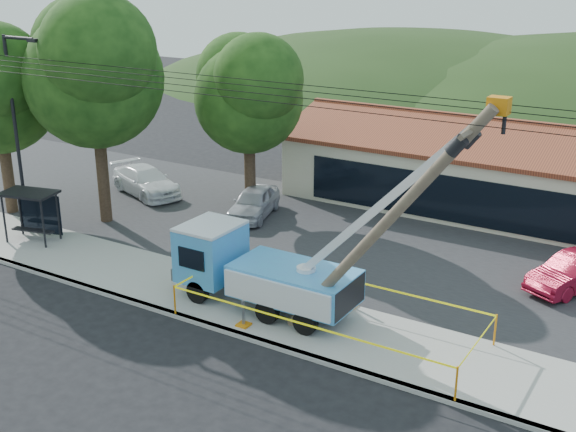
# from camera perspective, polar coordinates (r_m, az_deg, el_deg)

# --- Properties ---
(ground) EXTENTS (120.00, 120.00, 0.00)m
(ground) POSITION_cam_1_polar(r_m,az_deg,el_deg) (23.16, -6.99, -11.57)
(ground) COLOR black
(ground) RESTS_ON ground
(curb) EXTENTS (60.00, 0.25, 0.15)m
(curb) POSITION_cam_1_polar(r_m,az_deg,el_deg) (24.56, -3.92, -9.33)
(curb) COLOR #A2A098
(curb) RESTS_ON ground
(sidewalk) EXTENTS (60.00, 4.00, 0.15)m
(sidewalk) POSITION_cam_1_polar(r_m,az_deg,el_deg) (25.95, -1.47, -7.63)
(sidewalk) COLOR #A2A098
(sidewalk) RESTS_ON ground
(parking_lot) EXTENTS (60.00, 12.00, 0.10)m
(parking_lot) POSITION_cam_1_polar(r_m,az_deg,el_deg) (32.36, 6.29, -2.16)
(parking_lot) COLOR #28282B
(parking_lot) RESTS_ON ground
(strip_mall) EXTENTS (22.50, 8.53, 4.67)m
(strip_mall) POSITION_cam_1_polar(r_m,az_deg,el_deg) (37.71, 17.20, 3.13)
(strip_mall) COLOR beige
(strip_mall) RESTS_ON ground
(streetlight) EXTENTS (2.13, 0.22, 9.00)m
(streetlight) POSITION_cam_1_polar(r_m,az_deg,el_deg) (34.02, -20.57, 7.03)
(streetlight) COLOR black
(streetlight) RESTS_ON ground
(tree_west_near) EXTENTS (7.56, 6.72, 10.80)m
(tree_west_near) POSITION_cam_1_polar(r_m,az_deg,el_deg) (34.25, -15.15, 11.44)
(tree_west_near) COLOR #332316
(tree_west_near) RESTS_ON ground
(tree_lot) EXTENTS (6.30, 5.60, 8.94)m
(tree_lot) POSITION_cam_1_polar(r_m,az_deg,el_deg) (34.96, -3.15, 10.03)
(tree_lot) COLOR #332316
(tree_lot) RESTS_ON ground
(hill_west) EXTENTS (78.40, 56.00, 28.00)m
(hill_west) POSITION_cam_1_polar(r_m,az_deg,el_deg) (76.51, 10.21, 10.12)
(hill_west) COLOR #1E3513
(hill_west) RESTS_ON ground
(utility_truck) EXTENTS (11.46, 3.64, 8.33)m
(utility_truck) POSITION_cam_1_polar(r_m,az_deg,el_deg) (25.67, -2.08, -4.15)
(utility_truck) COLOR black
(utility_truck) RESTS_ON ground
(leaning_pole) EXTENTS (6.53, 1.95, 8.29)m
(leaning_pole) POSITION_cam_1_polar(r_m,az_deg,el_deg) (21.80, 8.08, -0.21)
(leaning_pole) COLOR brown
(leaning_pole) RESTS_ON ground
(bus_shelter) EXTENTS (2.65, 1.98, 2.29)m
(bus_shelter) POSITION_cam_1_polar(r_m,az_deg,el_deg) (33.74, -19.56, 0.89)
(bus_shelter) COLOR black
(bus_shelter) RESTS_ON ground
(caution_tape) EXTENTS (10.28, 3.78, 1.09)m
(caution_tape) POSITION_cam_1_polar(r_m,az_deg,el_deg) (24.37, 3.19, -7.24)
(caution_tape) COLOR orange
(caution_tape) RESTS_ON ground
(car_silver) EXTENTS (2.77, 4.55, 1.45)m
(car_silver) POSITION_cam_1_polar(r_m,az_deg,el_deg) (35.50, -2.70, -0.18)
(car_silver) COLOR #B2B3BA
(car_silver) RESTS_ON ground
(car_red) EXTENTS (3.08, 4.35, 1.36)m
(car_red) POSITION_cam_1_polar(r_m,az_deg,el_deg) (29.75, 21.46, -5.55)
(car_red) COLOR maroon
(car_red) RESTS_ON ground
(car_white) EXTENTS (5.42, 3.63, 1.46)m
(car_white) POSITION_cam_1_polar(r_m,az_deg,el_deg) (39.63, -11.09, 1.57)
(car_white) COLOR white
(car_white) RESTS_ON ground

